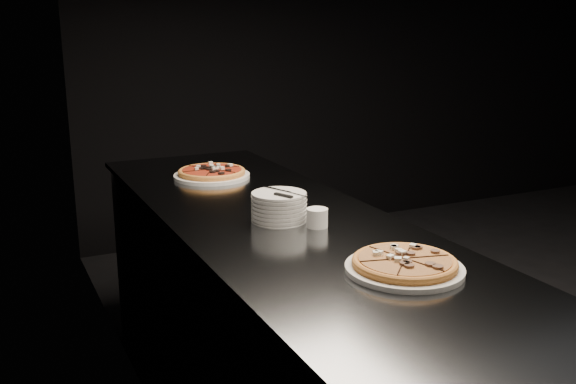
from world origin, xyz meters
name	(u,v)px	position (x,y,z in m)	size (l,w,h in m)	color
wall_left	(169,81)	(-2.50, 0.00, 1.40)	(0.02, 5.00, 2.80)	black
wall_back	(388,47)	(0.00, 2.50, 1.40)	(5.00, 0.02, 2.80)	black
counter	(281,340)	(-2.13, 0.00, 0.46)	(0.74, 2.44, 0.92)	slate
pizza_mushroom	(405,264)	(-2.04, -0.59, 0.94)	(0.35, 0.35, 0.04)	white
pizza_tomato	(212,173)	(-2.14, 0.69, 0.94)	(0.33, 0.33, 0.04)	white
plate_stack	(279,207)	(-2.14, -0.02, 0.97)	(0.19, 0.19, 0.10)	white
cutlery	(283,193)	(-2.14, -0.03, 1.02)	(0.07, 0.20, 0.01)	silver
ramekin	(317,217)	(-2.06, -0.14, 0.95)	(0.07, 0.07, 0.06)	silver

